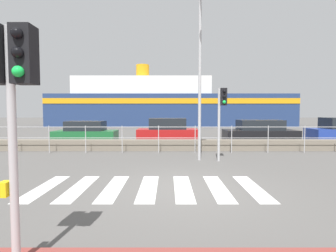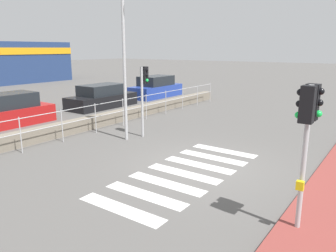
# 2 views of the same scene
# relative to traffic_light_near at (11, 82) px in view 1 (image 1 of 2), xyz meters

# --- Properties ---
(ground_plane) EXTENTS (160.00, 160.00, 0.00)m
(ground_plane) POSITION_rel_traffic_light_near_xyz_m (2.28, 3.58, -2.33)
(ground_plane) COLOR #565451
(crosswalk) EXTENTS (5.85, 2.40, 0.01)m
(crosswalk) POSITION_rel_traffic_light_near_xyz_m (1.34, 3.58, -2.33)
(crosswalk) COLOR silver
(crosswalk) RESTS_ON ground_plane
(seawall) EXTENTS (25.15, 0.55, 0.54)m
(seawall) POSITION_rel_traffic_light_near_xyz_m (2.28, 10.19, -2.06)
(seawall) COLOR slate
(seawall) RESTS_ON ground_plane
(harbor_fence) EXTENTS (22.68, 0.04, 1.31)m
(harbor_fence) POSITION_rel_traffic_light_near_xyz_m (2.28, 9.31, -1.48)
(harbor_fence) COLOR #B2B2B5
(harbor_fence) RESTS_ON ground_plane
(traffic_light_near) EXTENTS (0.58, 0.41, 2.98)m
(traffic_light_near) POSITION_rel_traffic_light_near_xyz_m (0.00, 0.00, 0.00)
(traffic_light_near) COLOR #B2B2B5
(traffic_light_near) RESTS_ON ground_plane
(traffic_light_far) EXTENTS (0.34, 0.32, 2.90)m
(traffic_light_far) POSITION_rel_traffic_light_near_xyz_m (3.98, 7.25, -0.20)
(traffic_light_far) COLOR #B2B2B5
(traffic_light_far) RESTS_ON ground_plane
(streetlamp) EXTENTS (0.32, 1.24, 6.59)m
(streetlamp) POSITION_rel_traffic_light_near_xyz_m (3.13, 7.29, 1.72)
(streetlamp) COLOR #B2B2B5
(streetlamp) RESTS_ON ground_plane
(ferry_boat) EXTENTS (32.89, 6.38, 8.45)m
(ferry_boat) POSITION_rel_traffic_light_near_xyz_m (1.48, 33.57, 0.50)
(ferry_boat) COLOR navy
(ferry_boat) RESTS_ON ground_plane
(parked_car_green) EXTENTS (3.93, 1.75, 1.36)m
(parked_car_green) POSITION_rel_traffic_light_near_xyz_m (-3.48, 13.85, -1.75)
(parked_car_green) COLOR #1E6633
(parked_car_green) RESTS_ON ground_plane
(parked_car_red) EXTENTS (3.89, 1.76, 1.55)m
(parked_car_red) POSITION_rel_traffic_light_near_xyz_m (1.83, 13.85, -1.67)
(parked_car_red) COLOR #B21919
(parked_car_red) RESTS_ON ground_plane
(parked_car_black) EXTENTS (4.57, 1.86, 1.44)m
(parked_car_black) POSITION_rel_traffic_light_near_xyz_m (7.82, 13.85, -1.72)
(parked_car_black) COLOR black
(parked_car_black) RESTS_ON ground_plane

